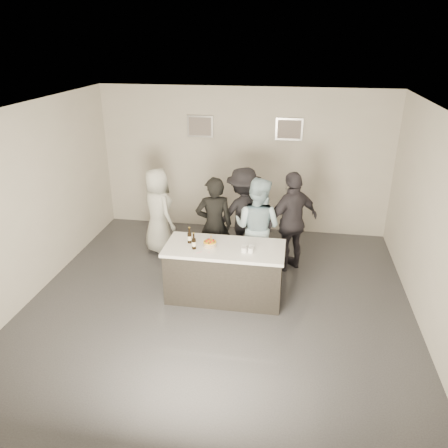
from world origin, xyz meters
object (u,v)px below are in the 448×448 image
Objects in this scene: beer_bottle_a at (189,235)px; person_main_blue at (257,227)px; cake at (210,244)px; person_main_black at (214,226)px; person_guest_left at (158,211)px; person_guest_back at (243,215)px; bar_counter at (225,272)px; person_guest_right at (292,222)px; beer_bottle_b at (194,241)px.

person_main_blue reaches higher than beer_bottle_a.
cake is 0.11× the size of person_main_blue.
person_main_black is 1.36m from person_guest_left.
person_guest_back reaches higher than person_main_black.
person_main_blue reaches higher than person_guest_back.
person_main_blue is 1.00× the size of person_guest_back.
cake is 0.12× the size of person_guest_back.
person_guest_left reaches higher than beer_bottle_a.
bar_counter is 1.47m from person_guest_back.
person_main_black is (0.25, 0.77, -0.15)m from beer_bottle_a.
person_guest_left is at bearing -45.67° from person_guest_right.
beer_bottle_a is 1.70m from person_guest_left.
beer_bottle_b is at bearing 2.28° from person_guest_right.
bar_counter is 1.60m from person_guest_right.
person_main_blue reaches higher than bar_counter.
beer_bottle_a is 0.15× the size of person_main_blue.
person_guest_back is at bearing -41.03° from person_main_blue.
bar_counter is at bearing 94.89° from person_main_black.
person_main_black reaches higher than person_guest_left.
cake is 0.36m from beer_bottle_a.
person_guest_back is at bearing -54.63° from person_guest_right.
person_guest_right reaches higher than beer_bottle_b.
person_guest_back is at bearing -139.19° from person_guest_left.
cake is 0.11× the size of person_guest_right.
beer_bottle_b is 0.15× the size of person_guest_back.
person_guest_left is (-0.96, 1.39, -0.20)m from beer_bottle_a.
person_guest_right reaches higher than beer_bottle_a.
cake is 0.78× the size of beer_bottle_b.
beer_bottle_b is at bearing -58.95° from beer_bottle_a.
cake reaches higher than bar_counter.
person_main_blue is at bearing 63.45° from bar_counter.
person_main_black is at bearing 96.08° from cake.
beer_bottle_b is at bearing 65.75° from person_main_black.
person_main_blue is 0.62m from person_guest_back.
person_guest_back is at bearing 69.54° from beer_bottle_b.
person_guest_left is (-1.95, 0.59, -0.06)m from person_main_blue.
person_guest_left is 2.56m from person_guest_right.
person_guest_back is (0.35, 1.41, -0.05)m from cake.
cake is at bearing -10.77° from beer_bottle_a.
bar_counter is 1.05× the size of person_main_blue.
cake is 1.46m from person_guest_back.
person_guest_back is at bearing -143.69° from person_main_black.
beer_bottle_b is 1.96m from person_guest_right.
beer_bottle_b is 1.34m from person_main_blue.
cake is (-0.23, -0.02, 0.49)m from bar_counter.
person_guest_back reaches higher than person_guest_left.
person_main_blue is at bearing 53.02° from cake.
beer_bottle_a is at bearing 58.88° from person_main_blue.
beer_bottle_a is at bearing 55.79° from person_main_black.
beer_bottle_a and beer_bottle_b have the same top height.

